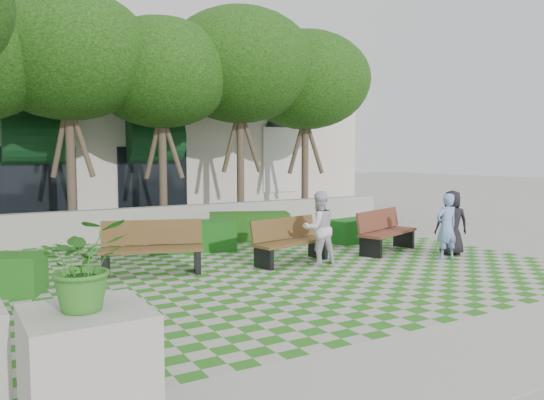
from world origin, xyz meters
TOP-DOWN VIEW (x-y plane):
  - ground at (0.00, 0.00)m, footprint 90.00×90.00m
  - lawn at (0.00, 1.00)m, footprint 12.00×12.00m
  - sidewalk_south at (0.00, -4.70)m, footprint 16.00×2.00m
  - retaining_wall at (0.00, 6.20)m, footprint 15.00×0.36m
  - bench_east at (3.51, 1.02)m, footprint 2.10×1.31m
  - bench_mid at (0.72, 1.08)m, footprint 2.01×1.03m
  - bench_west at (-2.28, 1.63)m, footprint 2.16×1.30m
  - hedge_east at (3.96, 2.62)m, footprint 1.93×1.03m
  - hedge_midright at (1.40, 4.33)m, footprint 2.41×1.71m
  - hedge_midleft at (-0.63, 3.56)m, footprint 2.29×1.41m
  - planter_front at (-4.68, -4.04)m, footprint 1.09×1.09m
  - person_blue at (4.06, -0.43)m, footprint 0.60×0.44m
  - person_dark at (4.61, -0.10)m, footprint 0.92×0.84m
  - person_white at (1.19, 0.63)m, footprint 0.85×0.70m
  - tree_row at (-1.86, 5.95)m, footprint 17.70×13.40m
  - building at (0.93, 14.08)m, footprint 18.00×8.92m

SIDE VIEW (x-z plane):
  - ground at x=0.00m, z-range 0.00..0.00m
  - sidewalk_south at x=0.00m, z-range 0.00..0.01m
  - lawn at x=0.00m, z-range 0.01..0.01m
  - hedge_east at x=3.96m, z-range 0.00..0.64m
  - hedge_midleft at x=-0.63m, z-range 0.00..0.75m
  - hedge_midright at x=1.40m, z-range 0.00..0.78m
  - retaining_wall at x=0.00m, z-range 0.00..0.90m
  - bench_mid at x=0.72m, z-range -0.02..0.99m
  - bench_east at x=3.51m, z-range -0.02..1.03m
  - bench_west at x=-2.28m, z-range -0.02..1.06m
  - planter_front at x=-4.68m, z-range -0.18..1.72m
  - person_blue at x=4.06m, z-range 0.00..1.54m
  - person_dark at x=4.61m, z-range 0.00..1.58m
  - person_white at x=1.19m, z-range 0.00..1.63m
  - building at x=0.93m, z-range -0.06..5.09m
  - tree_row at x=-1.86m, z-range 1.47..8.88m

